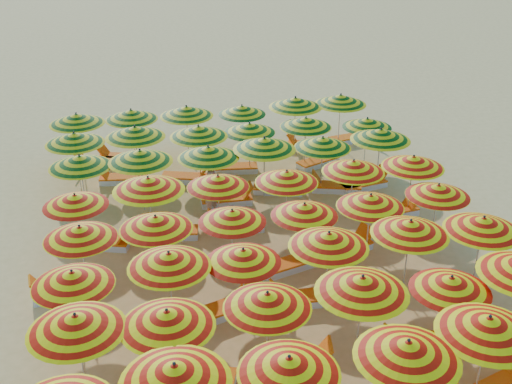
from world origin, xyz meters
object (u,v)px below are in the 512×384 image
(umbrella_4, at_px, (488,326))
(umbrella_45, at_px, (242,110))
(umbrella_39, at_px, (249,128))
(lounger_29, at_px, (307,146))
(umbrella_9, at_px, (362,285))
(lounger_21, at_px, (335,187))
(lounger_10, at_px, (223,310))
(beachgoer_a, at_px, (210,193))
(umbrella_6, at_px, (76,323))
(umbrella_19, at_px, (156,223))
(umbrella_27, at_px, (287,177))
(umbrella_26, at_px, (218,181))
(umbrella_46, at_px, (295,102))
(umbrella_16, at_px, (410,228))
(lounger_7, at_px, (294,362))
(umbrella_35, at_px, (381,135))
(lounger_30, at_px, (350,138))
(lounger_18, at_px, (394,212))
(umbrella_21, at_px, (304,210))
(lounger_14, at_px, (347,248))
(umbrella_14, at_px, (243,256))
(umbrella_25, at_px, (148,184))
(umbrella_20, at_px, (232,216))
(lounger_13, at_px, (285,266))
(umbrella_1, at_px, (175,373))
(lounger_20, at_px, (279,189))
(umbrella_43, at_px, (131,115))
(umbrella_47, at_px, (341,99))
(lounger_28, at_px, (120,158))
(umbrella_7, at_px, (167,319))
(umbrella_28, at_px, (353,166))
(umbrella_34, at_px, (323,143))
(lounger_19, at_px, (228,200))
(umbrella_23, at_px, (438,190))
(umbrella_8, at_px, (267,300))
(lounger_26, at_px, (319,161))
(umbrella_33, at_px, (264,144))
(lounger_11, at_px, (302,299))
(lounger_8, at_px, (419,344))
(umbrella_13, at_px, (169,260))
(umbrella_17, at_px, (483,224))
(umbrella_32, at_px, (208,152))
(umbrella_40, at_px, (306,122))
(lounger_15, at_px, (103,242))
(lounger_22, at_px, (364,184))
(umbrella_36, at_px, (74,138))
(lounger_27, at_px, (96,161))
(umbrella_29, at_px, (413,162))
(umbrella_3, at_px, (408,350))
(umbrella_12, at_px, (73,278))
(umbrella_22, at_px, (371,201))
(lounger_12, at_px, (64,291))
(lounger_24, at_px, (187,178))

(umbrella_4, distance_m, umbrella_45, 14.59)
(umbrella_39, bearing_deg, lounger_29, 30.93)
(umbrella_9, height_order, lounger_21, umbrella_9)
(lounger_10, bearing_deg, umbrella_4, -58.56)
(beachgoer_a, bearing_deg, umbrella_6, 19.48)
(umbrella_19, height_order, umbrella_27, umbrella_19)
(umbrella_9, xyz_separation_m, umbrella_26, (-2.15, 6.29, -0.19))
(umbrella_46, bearing_deg, umbrella_16, -88.84)
(umbrella_26, height_order, lounger_7, umbrella_26)
(umbrella_35, xyz_separation_m, lounger_30, (0.54, 4.19, -1.81))
(umbrella_6, bearing_deg, lounger_18, 31.96)
(umbrella_21, height_order, lounger_14, umbrella_21)
(umbrella_14, distance_m, umbrella_25, 4.51)
(umbrella_20, height_order, lounger_13, umbrella_20)
(umbrella_1, height_order, lounger_20, umbrella_1)
(umbrella_9, relative_size, umbrella_43, 1.32)
(umbrella_47, bearing_deg, umbrella_26, -134.56)
(umbrella_35, xyz_separation_m, lounger_28, (-8.91, 4.18, -1.81))
(umbrella_7, distance_m, umbrella_28, 9.08)
(umbrella_34, distance_m, lounger_19, 3.77)
(umbrella_19, xyz_separation_m, umbrella_23, (8.21, 0.25, -0.07))
(umbrella_8, bearing_deg, lounger_29, 69.21)
(lounger_26, distance_m, lounger_28, 7.71)
(umbrella_33, distance_m, lounger_11, 6.49)
(lounger_8, bearing_deg, umbrella_39, -79.19)
(umbrella_13, height_order, umbrella_17, umbrella_17)
(umbrella_32, bearing_deg, beachgoer_a, -96.25)
(lounger_11, height_order, lounger_20, same)
(umbrella_40, relative_size, lounger_15, 1.18)
(lounger_10, xyz_separation_m, lounger_13, (2.03, 1.60, 0.00))
(umbrella_25, xyz_separation_m, lounger_22, (7.63, 2.17, -1.82))
(umbrella_36, distance_m, lounger_28, 3.07)
(lounger_27, bearing_deg, umbrella_9, 129.41)
(umbrella_40, relative_size, umbrella_46, 0.87)
(umbrella_28, relative_size, umbrella_29, 0.99)
(umbrella_1, bearing_deg, umbrella_19, 88.76)
(umbrella_27, height_order, umbrella_45, umbrella_27)
(lounger_13, bearing_deg, umbrella_3, 81.35)
(umbrella_40, bearing_deg, umbrella_12, -133.24)
(umbrella_19, bearing_deg, lounger_8, -36.32)
(umbrella_16, bearing_deg, umbrella_26, 136.81)
(lounger_15, xyz_separation_m, lounger_21, (8.04, 2.09, 0.00))
(umbrella_47, bearing_deg, umbrella_22, -103.72)
(umbrella_14, relative_size, lounger_19, 1.39)
(umbrella_45, relative_size, lounger_12, 1.11)
(umbrella_46, bearing_deg, umbrella_23, -75.69)
(umbrella_32, bearing_deg, umbrella_43, 117.59)
(umbrella_16, height_order, umbrella_23, umbrella_16)
(lounger_8, xyz_separation_m, lounger_28, (-6.51, 12.70, 0.00))
(lounger_24, xyz_separation_m, lounger_30, (7.14, 2.38, 0.00))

